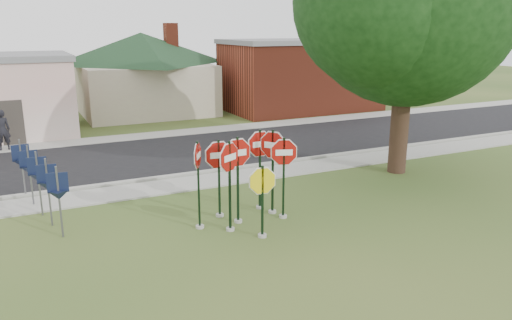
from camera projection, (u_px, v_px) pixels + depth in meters
name	position (u px, v px, depth m)	size (l,w,h in m)	color
ground	(268.00, 238.00, 13.53)	(120.00, 120.00, 0.00)	#2F4D1D
sidewalk_near	(200.00, 182.00, 18.30)	(60.00, 1.60, 0.06)	#9A9991
road	(166.00, 155.00, 22.22)	(60.00, 7.00, 0.04)	black
sidewalk_far	(143.00, 136.00, 25.95)	(60.00, 1.60, 0.06)	#9A9991
curb	(191.00, 174.00, 19.16)	(60.00, 0.20, 0.14)	#9A9991
stop_sign_center	(238.00, 167.00, 14.17)	(1.15, 0.24, 2.68)	#9D9B93
stop_sign_yellow	(262.00, 193.00, 13.27)	(1.03, 0.24, 2.12)	#9D9B93
stop_sign_left	(230.00, 173.00, 13.59)	(0.98, 0.60, 2.69)	#9D9B93
stop_sign_right	(284.00, 166.00, 14.56)	(1.03, 0.38, 2.57)	#9D9B93
stop_sign_back_right	(260.00, 158.00, 15.31)	(1.12, 0.24, 2.64)	#9D9B93
stop_sign_back_left	(219.00, 167.00, 14.67)	(1.14, 0.24, 2.48)	#9D9B93
stop_sign_far_right	(273.00, 159.00, 14.91)	(0.70, 0.96, 2.72)	#9D9B93
stop_sign_far_left	(198.00, 173.00, 13.77)	(0.54, 0.86, 2.63)	#9D9B93
route_sign_row	(38.00, 177.00, 14.85)	(1.43, 4.63, 2.00)	#59595E
building_house	(142.00, 57.00, 32.56)	(11.60, 11.60, 6.20)	#BAB094
building_brick	(301.00, 74.00, 34.04)	(10.20, 6.20, 4.75)	maroon
bg_tree_right	(356.00, 27.00, 43.96)	(5.60, 5.60, 8.40)	black
pedestrian	(2.00, 130.00, 22.73)	(0.68, 0.45, 1.88)	black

